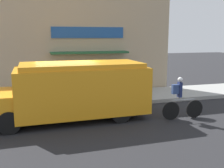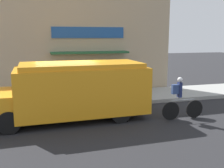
% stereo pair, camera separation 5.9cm
% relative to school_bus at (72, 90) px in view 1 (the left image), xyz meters
% --- Properties ---
extents(ground_plane, '(70.00, 70.00, 0.00)m').
position_rel_school_bus_xyz_m(ground_plane, '(-0.06, 1.32, -1.15)').
color(ground_plane, '#232326').
extents(sidewalk, '(28.00, 2.90, 0.18)m').
position_rel_school_bus_xyz_m(sidewalk, '(-0.06, 2.77, -1.06)').
color(sidewalk, '#999993').
rests_on(sidewalk, ground_plane).
extents(storefront, '(12.72, 0.98, 5.67)m').
position_rel_school_bus_xyz_m(storefront, '(-0.01, 4.35, 1.68)').
color(storefront, tan).
rests_on(storefront, ground_plane).
extents(school_bus, '(6.38, 2.80, 2.20)m').
position_rel_school_bus_xyz_m(school_bus, '(0.00, 0.00, 0.00)').
color(school_bus, orange).
rests_on(school_bus, ground_plane).
extents(cyclist, '(1.75, 0.20, 1.66)m').
position_rel_school_bus_xyz_m(cyclist, '(4.04, -1.18, -0.37)').
color(cyclist, black).
rests_on(cyclist, ground_plane).
extents(trash_bin, '(0.60, 0.60, 0.78)m').
position_rel_school_bus_xyz_m(trash_bin, '(-1.56, 3.44, -0.58)').
color(trash_bin, '#38383D').
rests_on(trash_bin, sidewalk).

